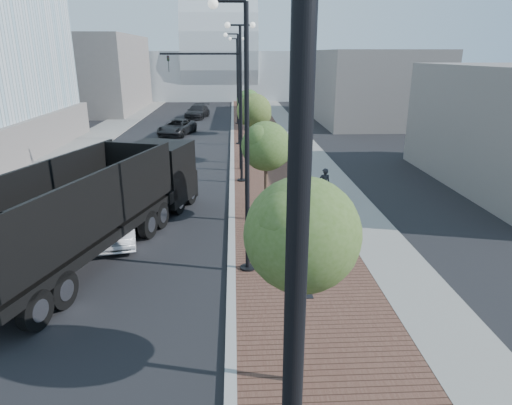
{
  "coord_description": "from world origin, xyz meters",
  "views": [
    {
      "loc": [
        0.18,
        -4.84,
        7.61
      ],
      "look_at": [
        1.0,
        12.0,
        2.0
      ],
      "focal_mm": 31.48,
      "sensor_mm": 36.0,
      "label": 1
    }
  ],
  "objects_px": {
    "white_sedan": "(116,223)",
    "dark_car_mid": "(177,127)",
    "dump_truck": "(127,197)",
    "pedestrian": "(324,184)"
  },
  "relations": [
    {
      "from": "white_sedan",
      "to": "pedestrian",
      "type": "distance_m",
      "value": 11.2
    },
    {
      "from": "dump_truck",
      "to": "pedestrian",
      "type": "bearing_deg",
      "value": 40.54
    },
    {
      "from": "dump_truck",
      "to": "dark_car_mid",
      "type": "height_order",
      "value": "dump_truck"
    },
    {
      "from": "white_sedan",
      "to": "dark_car_mid",
      "type": "height_order",
      "value": "dark_car_mid"
    },
    {
      "from": "dump_truck",
      "to": "dark_car_mid",
      "type": "bearing_deg",
      "value": 108.59
    },
    {
      "from": "dark_car_mid",
      "to": "dump_truck",
      "type": "bearing_deg",
      "value": -73.56
    },
    {
      "from": "white_sedan",
      "to": "pedestrian",
      "type": "relative_size",
      "value": 2.54
    },
    {
      "from": "white_sedan",
      "to": "dark_car_mid",
      "type": "relative_size",
      "value": 0.81
    },
    {
      "from": "dump_truck",
      "to": "pedestrian",
      "type": "xyz_separation_m",
      "value": [
        9.64,
        4.25,
        -0.76
      ]
    },
    {
      "from": "dump_truck",
      "to": "pedestrian",
      "type": "height_order",
      "value": "dump_truck"
    }
  ]
}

